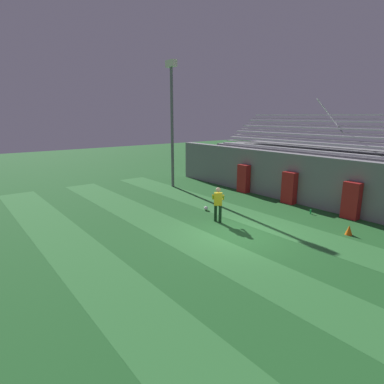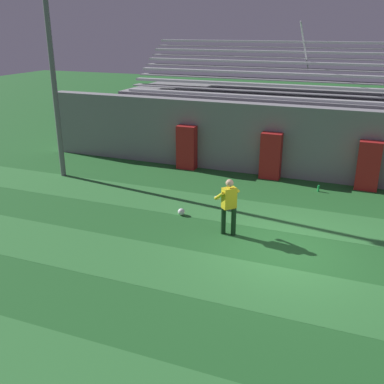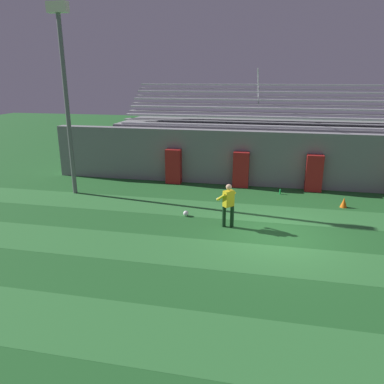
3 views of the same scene
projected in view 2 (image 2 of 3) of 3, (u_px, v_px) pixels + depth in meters
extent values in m
plane|color=#236028|center=(287.00, 252.00, 11.92)|extent=(80.00, 80.00, 0.00)
cube|color=#337A38|center=(272.00, 288.00, 10.28)|extent=(28.00, 2.06, 0.01)
cube|color=#337A38|center=(300.00, 220.00, 13.87)|extent=(28.00, 2.06, 0.01)
cube|color=gray|center=(321.00, 144.00, 17.10)|extent=(24.00, 0.60, 2.80)
cube|color=#B21E1E|center=(271.00, 156.00, 17.40)|extent=(0.79, 0.44, 1.81)
cube|color=#B21E1E|center=(368.00, 166.00, 16.18)|extent=(0.79, 0.44, 1.81)
cube|color=#B21E1E|center=(187.00, 147.00, 18.62)|extent=(0.79, 0.44, 1.81)
cube|color=gray|center=(328.00, 129.00, 19.43)|extent=(18.00, 4.60, 2.90)
cube|color=silver|center=(327.00, 101.00, 17.21)|extent=(17.10, 0.36, 0.10)
cube|color=gray|center=(326.00, 107.00, 17.12)|extent=(17.10, 0.60, 0.04)
cube|color=silver|center=(330.00, 88.00, 17.68)|extent=(17.10, 0.36, 0.10)
cube|color=gray|center=(329.00, 94.00, 17.59)|extent=(17.10, 0.60, 0.04)
cube|color=silver|center=(333.00, 76.00, 18.15)|extent=(17.10, 0.36, 0.10)
cube|color=gray|center=(332.00, 82.00, 18.06)|extent=(17.10, 0.60, 0.04)
cube|color=silver|center=(335.00, 64.00, 18.62)|extent=(17.10, 0.36, 0.10)
cube|color=gray|center=(334.00, 70.00, 18.53)|extent=(17.10, 0.60, 0.04)
cube|color=silver|center=(338.00, 53.00, 19.10)|extent=(17.10, 0.36, 0.10)
cube|color=gray|center=(337.00, 59.00, 19.00)|extent=(17.10, 0.60, 0.04)
cube|color=silver|center=(340.00, 43.00, 19.57)|extent=(17.10, 0.36, 0.10)
cube|color=gray|center=(339.00, 48.00, 19.47)|extent=(17.10, 0.60, 0.04)
cylinder|color=silver|center=(305.00, 48.00, 18.30)|extent=(0.06, 3.33, 2.05)
cylinder|color=slate|center=(53.00, 73.00, 16.65)|extent=(0.20, 0.20, 8.01)
cylinder|color=#143319|center=(223.00, 220.00, 12.85)|extent=(0.20, 0.20, 0.82)
cylinder|color=#143319|center=(234.00, 222.00, 12.77)|extent=(0.20, 0.20, 0.82)
cube|color=yellow|center=(229.00, 198.00, 12.56)|extent=(0.44, 0.44, 0.60)
sphere|color=tan|center=(230.00, 183.00, 12.41)|extent=(0.22, 0.22, 0.22)
cylinder|color=yellow|center=(219.00, 196.00, 12.57)|extent=(0.41, 0.39, 0.37)
cylinder|color=yellow|center=(234.00, 193.00, 12.76)|extent=(0.41, 0.39, 0.37)
cube|color=silver|center=(217.00, 198.00, 12.80)|extent=(0.16, 0.16, 0.08)
cube|color=silver|center=(229.00, 196.00, 12.96)|extent=(0.16, 0.16, 0.08)
sphere|color=white|center=(181.00, 212.00, 14.22)|extent=(0.22, 0.22, 0.22)
cylinder|color=green|center=(318.00, 188.00, 16.24)|extent=(0.07, 0.07, 0.24)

